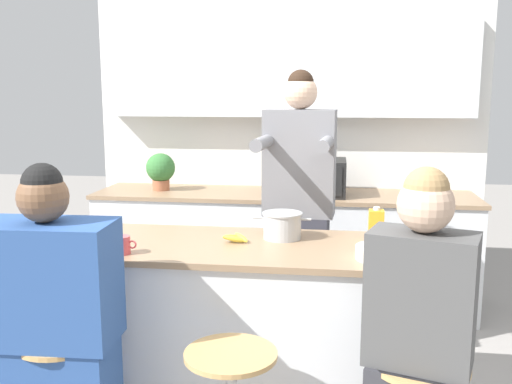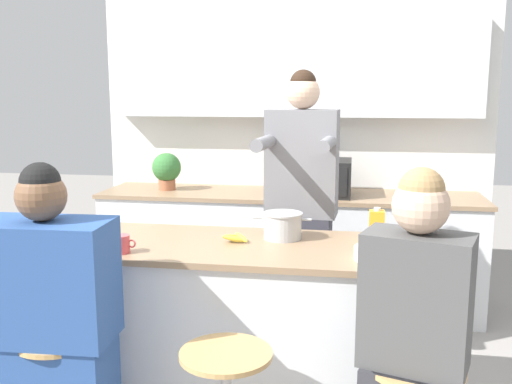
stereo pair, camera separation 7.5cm
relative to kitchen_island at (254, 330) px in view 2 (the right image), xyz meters
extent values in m
cube|color=silver|center=(0.00, 1.90, 0.89)|extent=(3.08, 0.06, 2.70)
cube|color=silver|center=(0.00, 1.79, 1.37)|extent=(2.83, 0.16, 0.75)
cube|color=silver|center=(0.00, 1.55, -0.03)|extent=(2.83, 0.61, 0.86)
cube|color=#937556|center=(0.00, 1.55, 0.42)|extent=(2.86, 0.64, 0.03)
cube|color=silver|center=(0.00, 0.00, 0.01)|extent=(1.76, 0.67, 0.81)
cube|color=#937556|center=(0.00, 0.00, 0.43)|extent=(1.80, 0.71, 0.03)
cylinder|color=tan|center=(-0.72, -0.61, 0.17)|extent=(0.37, 0.37, 0.02)
cylinder|color=tan|center=(0.00, -0.64, 0.17)|extent=(0.37, 0.37, 0.02)
cylinder|color=tan|center=(0.72, -0.62, 0.17)|extent=(0.37, 0.37, 0.02)
cube|color=#383842|center=(0.18, 0.60, 0.01)|extent=(0.36, 0.24, 0.92)
cube|color=slate|center=(0.18, 0.60, 0.78)|extent=(0.42, 0.25, 0.62)
cylinder|color=slate|center=(-0.01, 0.34, 0.91)|extent=(0.09, 0.34, 0.07)
cylinder|color=slate|center=(0.33, 0.31, 0.91)|extent=(0.09, 0.34, 0.07)
sphere|color=#DBB293|center=(0.18, 0.60, 1.18)|extent=(0.20, 0.20, 0.19)
sphere|color=black|center=(0.18, 0.60, 1.23)|extent=(0.16, 0.16, 0.15)
cube|color=#2D5193|center=(-0.74, -0.63, 0.43)|extent=(0.54, 0.31, 0.49)
sphere|color=brown|center=(-0.74, -0.63, 0.78)|extent=(0.21, 0.21, 0.20)
sphere|color=black|center=(-0.74, -0.63, 0.83)|extent=(0.17, 0.17, 0.16)
cube|color=#4C4C4C|center=(0.71, -0.63, 0.43)|extent=(0.43, 0.32, 0.50)
sphere|color=#DBB293|center=(0.71, -0.63, 0.79)|extent=(0.25, 0.25, 0.20)
sphere|color=#A37F51|center=(0.71, -0.63, 0.84)|extent=(0.20, 0.20, 0.16)
cylinder|color=#B7BABC|center=(0.13, 0.14, 0.51)|extent=(0.19, 0.19, 0.13)
cylinder|color=#B7BABC|center=(0.13, 0.14, 0.57)|extent=(0.20, 0.20, 0.01)
cylinder|color=#B7BABC|center=(0.00, 0.14, 0.55)|extent=(0.05, 0.01, 0.01)
cylinder|color=#B7BABC|center=(0.25, 0.14, 0.55)|extent=(0.05, 0.01, 0.01)
cylinder|color=silver|center=(0.60, -0.17, 0.47)|extent=(0.24, 0.24, 0.06)
cylinder|color=#DB4C51|center=(-0.58, -0.25, 0.49)|extent=(0.08, 0.08, 0.08)
torus|color=#DB4C51|center=(-0.53, -0.25, 0.49)|extent=(0.04, 0.01, 0.04)
ellipsoid|color=yellow|center=(-0.10, 0.01, 0.47)|extent=(0.11, 0.04, 0.05)
ellipsoid|color=yellow|center=(-0.13, 0.04, 0.47)|extent=(0.09, 0.10, 0.05)
ellipsoid|color=yellow|center=(-0.07, 0.04, 0.47)|extent=(0.10, 0.10, 0.05)
cube|color=gold|center=(0.59, 0.14, 0.52)|extent=(0.07, 0.07, 0.16)
cylinder|color=white|center=(0.59, 0.14, 0.61)|extent=(0.03, 0.03, 0.02)
cube|color=black|center=(0.19, 1.52, 0.56)|extent=(0.54, 0.40, 0.26)
cube|color=black|center=(0.15, 1.32, 0.56)|extent=(0.34, 0.01, 0.20)
cube|color=black|center=(0.39, 1.32, 0.56)|extent=(0.10, 0.01, 0.21)
cylinder|color=#A86042|center=(-0.96, 1.55, 0.47)|extent=(0.13, 0.13, 0.08)
sphere|color=#387538|center=(-0.96, 1.55, 0.61)|extent=(0.22, 0.22, 0.22)
camera|label=1|loc=(0.39, -2.68, 1.18)|focal=40.00mm
camera|label=2|loc=(0.46, -2.67, 1.18)|focal=40.00mm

